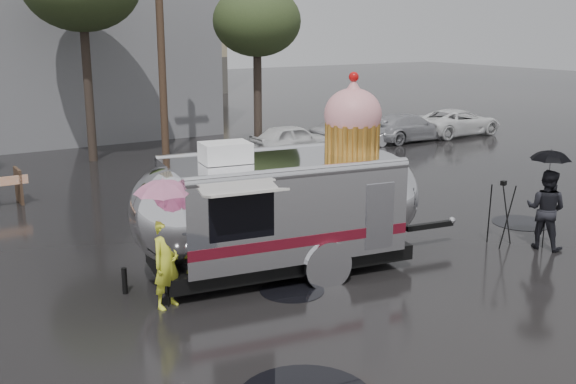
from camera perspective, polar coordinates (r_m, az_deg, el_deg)
ground at (r=13.15m, az=2.98°, el=-8.22°), size 120.00×120.00×0.00m
puddles at (r=12.64m, az=8.70°, el=-9.29°), size 11.08×5.74×0.01m
utility_pole at (r=25.76m, az=-10.74°, el=12.98°), size 1.60×0.28×9.00m
tree_right at (r=26.38m, az=-2.65°, el=14.17°), size 3.36×3.36×6.42m
parked_cars at (r=29.21m, az=8.39°, el=5.48°), size 13.20×1.90×1.50m
airstream_trailer at (r=13.71m, az=-0.33°, el=-0.90°), size 7.58×3.26×4.12m
person_left at (r=12.26m, az=-10.25°, el=-5.96°), size 0.70×0.59×1.66m
umbrella_pink at (r=11.92m, az=-10.49°, el=-0.79°), size 1.24×1.24×2.40m
person_right at (r=16.28m, az=20.99°, el=-1.38°), size 0.78×0.99×1.83m
umbrella_black at (r=16.06m, az=21.30°, el=2.10°), size 1.10×1.10×2.30m
tripod at (r=16.19m, az=17.64°, el=-1.20°), size 0.61×0.62×1.53m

